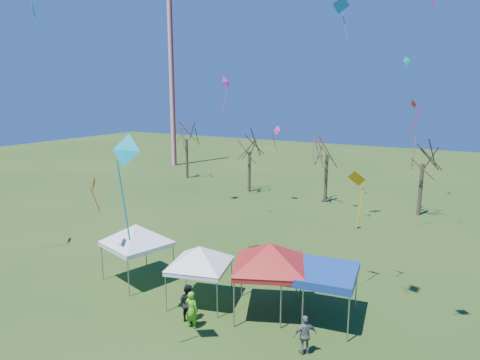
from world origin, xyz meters
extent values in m
plane|color=#264616|center=(0.00, 0.00, 0.00)|extent=(140.00, 140.00, 0.00)
cylinder|color=silver|center=(-28.00, 34.00, 12.50)|extent=(0.70, 0.70, 25.00)
cylinder|color=#3D2D21|center=(-20.85, 27.38, 2.39)|extent=(0.32, 0.32, 4.78)
cylinder|color=#3D2D21|center=(-10.77, 24.65, 2.14)|extent=(0.32, 0.32, 4.28)
cylinder|color=#3D2D21|center=(-2.37, 24.38, 2.32)|extent=(0.32, 0.32, 4.64)
cylinder|color=#3D2D21|center=(6.03, 24.04, 2.24)|extent=(0.32, 0.32, 4.49)
cylinder|color=gray|center=(-7.73, 1.54, 1.01)|extent=(0.06, 0.06, 2.02)
cylinder|color=gray|center=(-6.95, 4.25, 1.01)|extent=(0.06, 0.06, 2.02)
cylinder|color=gray|center=(-5.02, 0.76, 1.01)|extent=(0.06, 0.06, 2.02)
cylinder|color=gray|center=(-4.24, 3.47, 1.01)|extent=(0.06, 0.06, 2.02)
cube|color=white|center=(-5.98, 2.50, 2.14)|extent=(3.74, 3.74, 0.24)
pyramid|color=white|center=(-5.98, 2.50, 3.27)|extent=(4.11, 4.11, 1.01)
cylinder|color=gray|center=(-2.37, 0.50, 0.92)|extent=(0.05, 0.05, 1.83)
cylinder|color=gray|center=(-3.04, 2.97, 0.92)|extent=(0.05, 0.05, 1.83)
cylinder|color=gray|center=(0.11, 1.17, 0.92)|extent=(0.05, 0.05, 1.83)
cylinder|color=gray|center=(-0.56, 3.64, 0.92)|extent=(0.05, 0.05, 1.83)
cube|color=white|center=(-1.47, 2.07, 1.94)|extent=(3.37, 3.37, 0.22)
pyramid|color=white|center=(-1.47, 2.07, 2.97)|extent=(3.75, 3.75, 0.92)
cylinder|color=gray|center=(1.18, 0.87, 1.08)|extent=(0.06, 0.06, 2.16)
cylinder|color=gray|center=(0.01, 3.66, 1.08)|extent=(0.06, 0.06, 2.16)
cylinder|color=gray|center=(3.97, 2.04, 1.08)|extent=(0.06, 0.06, 2.16)
cylinder|color=gray|center=(2.80, 4.83, 1.08)|extent=(0.06, 0.06, 2.16)
cube|color=#A4120F|center=(1.99, 2.85, 2.29)|extent=(4.25, 4.25, 0.26)
pyramid|color=#A4120F|center=(1.99, 2.85, 3.50)|extent=(4.23, 4.23, 1.08)
cylinder|color=gray|center=(3.05, 1.79, 1.05)|extent=(0.06, 0.06, 2.09)
cylinder|color=gray|center=(2.62, 4.69, 1.05)|extent=(0.06, 0.06, 2.09)
cylinder|color=gray|center=(5.95, 2.21, 1.05)|extent=(0.06, 0.06, 2.09)
cylinder|color=gray|center=(5.52, 5.11, 1.05)|extent=(0.06, 0.06, 2.09)
cube|color=navy|center=(4.29, 3.45, 2.22)|extent=(3.56, 3.56, 0.25)
cube|color=navy|center=(4.29, 3.45, 2.41)|extent=(3.56, 3.56, 0.13)
imported|color=slate|center=(4.68, 0.54, 0.84)|extent=(1.00, 0.97, 1.68)
imported|color=#57BA1D|center=(-0.45, -0.08, 0.87)|extent=(0.65, 0.43, 1.75)
imported|color=black|center=(-0.97, 0.33, 0.89)|extent=(0.87, 0.69, 1.78)
cone|color=blue|center=(0.52, 17.06, 16.39)|extent=(1.49, 1.53, 1.22)
cube|color=blue|center=(0.78, 17.35, 15.05)|extent=(0.63, 0.58, 2.02)
cone|color=red|center=(-6.29, 0.03, 6.00)|extent=(0.69, 0.78, 0.84)
cube|color=red|center=(-6.42, 0.19, 5.14)|extent=(0.37, 0.31, 1.31)
cone|color=orange|center=(4.63, 7.70, 6.00)|extent=(1.13, 0.81, 0.92)
cube|color=orange|center=(4.90, 7.63, 4.54)|extent=(0.17, 0.60, 2.41)
cone|color=red|center=(5.65, 18.79, 9.52)|extent=(0.62, 0.68, 0.66)
cube|color=red|center=(5.87, 18.52, 8.42)|extent=(0.60, 0.50, 1.89)
cone|color=#0CB492|center=(4.63, 20.98, 12.65)|extent=(0.70, 0.72, 0.70)
cube|color=#0CB492|center=(4.46, 20.81, 11.76)|extent=(0.40, 0.39, 1.43)
cone|color=#FC38B5|center=(-11.28, 20.95, 11.25)|extent=(0.80, 1.50, 1.37)
cube|color=#FC38B5|center=(-11.25, 20.59, 9.61)|extent=(0.78, 0.10, 2.57)
cone|color=#CD2D8E|center=(-6.34, 21.64, 6.92)|extent=(1.00, 0.72, 0.90)
cube|color=#CD2D8E|center=(-6.63, 21.77, 5.84)|extent=(0.32, 0.64, 1.71)
cube|color=#0BA9AB|center=(-13.83, 3.23, 14.53)|extent=(0.55, 0.08, 2.71)
cone|color=#0DB4D0|center=(-0.60, -3.46, 8.42)|extent=(1.23, 0.53, 1.17)
cube|color=#0DB4D0|center=(-0.81, -3.47, 6.60)|extent=(0.07, 0.47, 3.06)
camera|label=1|loc=(9.99, -14.24, 10.42)|focal=32.00mm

